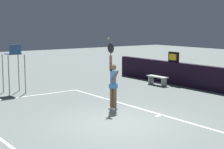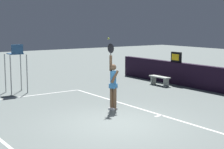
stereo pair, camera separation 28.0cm
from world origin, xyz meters
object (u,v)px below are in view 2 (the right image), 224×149
object	(u,v)px
speed_display	(176,57)
tennis_player	(113,83)
courtside_bench_near	(160,79)
tennis_ball	(109,38)
umpire_chair	(16,61)

from	to	relation	value
speed_display	tennis_player	xyz separation A→B (m)	(2.56, -5.73, -0.41)
speed_display	courtside_bench_near	xyz separation A→B (m)	(-0.23, -0.88, -1.05)
tennis_player	tennis_ball	xyz separation A→B (m)	(-0.21, -0.05, 1.56)
speed_display	courtside_bench_near	bearing A→B (deg)	-104.89
speed_display	tennis_ball	distance (m)	6.34
speed_display	tennis_player	bearing A→B (deg)	-65.91
tennis_player	umpire_chair	distance (m)	5.33
tennis_ball	umpire_chair	world-z (taller)	tennis_ball
tennis_ball	umpire_chair	distance (m)	5.22
umpire_chair	tennis_ball	bearing A→B (deg)	18.58
tennis_ball	tennis_player	bearing A→B (deg)	13.28
tennis_player	courtside_bench_near	bearing A→B (deg)	119.98
umpire_chair	courtside_bench_near	bearing A→B (deg)	70.98
speed_display	tennis_player	world-z (taller)	tennis_player
courtside_bench_near	speed_display	bearing A→B (deg)	75.11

